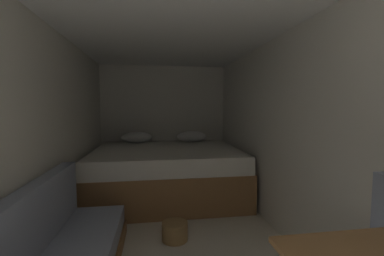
# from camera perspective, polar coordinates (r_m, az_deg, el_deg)

# --- Properties ---
(ground_plane) EXTENTS (6.91, 6.91, 0.00)m
(ground_plane) POSITION_cam_1_polar(r_m,az_deg,el_deg) (2.58, -3.67, -26.48)
(ground_plane) COLOR beige
(wall_back) EXTENTS (2.34, 0.05, 2.09)m
(wall_back) POSITION_cam_1_polar(r_m,az_deg,el_deg) (4.69, -6.35, 1.10)
(wall_back) COLOR silver
(wall_back) RESTS_ON ground
(wall_left) EXTENTS (0.05, 4.91, 2.09)m
(wall_left) POSITION_cam_1_polar(r_m,az_deg,el_deg) (2.42, -32.02, -2.95)
(wall_left) COLOR silver
(wall_left) RESTS_ON ground
(wall_right) EXTENTS (0.05, 4.91, 2.09)m
(wall_right) POSITION_cam_1_polar(r_m,az_deg,el_deg) (2.59, 22.40, -2.13)
(wall_right) COLOR silver
(wall_right) RESTS_ON ground
(ceiling_slab) EXTENTS (2.34, 4.91, 0.05)m
(ceiling_slab) POSITION_cam_1_polar(r_m,az_deg,el_deg) (2.34, -3.97, 24.06)
(ceiling_slab) COLOR white
(ceiling_slab) RESTS_ON wall_left
(bed) EXTENTS (2.12, 1.74, 0.91)m
(bed) POSITION_cam_1_polar(r_m,az_deg,el_deg) (3.88, -5.71, -9.75)
(bed) COLOR olive
(bed) RESTS_ON ground
(wicker_basket) EXTENTS (0.26, 0.26, 0.18)m
(wicker_basket) POSITION_cam_1_polar(r_m,az_deg,el_deg) (2.75, -3.88, -22.24)
(wicker_basket) COLOR olive
(wicker_basket) RESTS_ON ground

